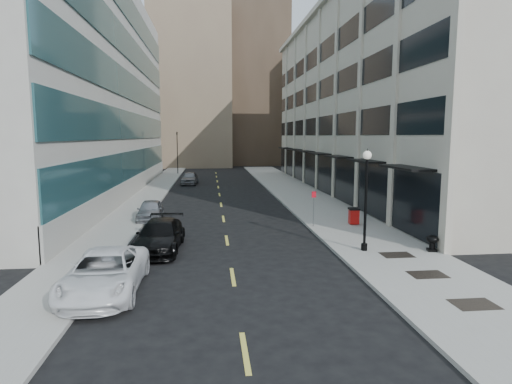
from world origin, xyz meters
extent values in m
plane|color=black|center=(0.00, 0.00, 0.00)|extent=(160.00, 160.00, 0.00)
cube|color=#9A978C|center=(7.50, 20.00, 0.07)|extent=(5.00, 80.00, 0.15)
cube|color=#9A978C|center=(-6.50, 20.00, 0.07)|extent=(3.00, 80.00, 0.15)
cube|color=beige|center=(17.00, 27.00, 9.00)|extent=(14.00, 46.00, 18.00)
cube|color=black|center=(10.02, 27.00, 2.00)|extent=(0.18, 46.00, 3.60)
cube|color=beige|center=(9.85, 27.00, 18.00)|extent=(0.60, 46.40, 0.50)
cube|color=black|center=(10.03, 27.00, 6.50)|extent=(0.12, 46.00, 1.80)
cube|color=black|center=(10.03, 27.00, 10.00)|extent=(0.12, 46.00, 1.80)
cube|color=black|center=(10.03, 27.00, 13.50)|extent=(0.12, 46.00, 1.80)
cube|color=beige|center=(10.00, 4.00, 9.00)|extent=(0.35, 0.60, 18.00)
cube|color=beige|center=(10.00, 10.00, 9.00)|extent=(0.35, 0.60, 18.00)
cube|color=beige|center=(10.00, 16.00, 9.00)|extent=(0.35, 0.60, 18.00)
cube|color=beige|center=(10.00, 22.00, 9.00)|extent=(0.35, 0.60, 18.00)
cube|color=beige|center=(10.00, 28.00, 9.00)|extent=(0.35, 0.60, 18.00)
cube|color=beige|center=(10.00, 34.00, 9.00)|extent=(0.35, 0.60, 18.00)
cube|color=beige|center=(10.00, 40.00, 9.00)|extent=(0.35, 0.60, 18.00)
cube|color=beige|center=(10.00, 46.00, 9.00)|extent=(0.35, 0.60, 18.00)
cube|color=black|center=(9.35, 7.00, 3.90)|extent=(1.30, 4.00, 0.12)
cube|color=black|center=(9.35, 13.00, 3.90)|extent=(1.30, 4.00, 0.12)
cube|color=black|center=(9.35, 19.00, 3.90)|extent=(1.30, 4.00, 0.12)
cube|color=black|center=(9.35, 25.00, 3.90)|extent=(1.30, 4.00, 0.12)
cube|color=black|center=(9.35, 31.00, 3.90)|extent=(1.30, 4.00, 0.12)
cube|color=black|center=(9.35, 37.00, 3.90)|extent=(1.30, 4.00, 0.12)
cube|color=black|center=(9.35, 43.00, 3.90)|extent=(1.30, 4.00, 0.12)
cube|color=beige|center=(-16.00, 27.00, 10.00)|extent=(16.00, 46.00, 20.00)
cube|color=#9A978C|center=(-7.96, 27.00, 0.90)|extent=(0.20, 46.00, 1.80)
cube|color=#28585D|center=(-7.97, 27.00, 3.00)|extent=(0.14, 45.60, 2.40)
cube|color=#28585D|center=(-7.97, 27.00, 6.50)|extent=(0.14, 45.60, 2.40)
cube|color=#28585D|center=(-7.97, 27.00, 10.00)|extent=(0.14, 45.60, 2.40)
cube|color=#28585D|center=(-7.97, 27.00, 13.50)|extent=(0.14, 45.60, 2.40)
cube|color=#28585D|center=(-7.97, 27.00, 17.00)|extent=(0.14, 45.60, 2.40)
cube|color=#877559|center=(-4.00, 68.00, 14.00)|extent=(14.00, 18.00, 28.00)
cube|color=brown|center=(8.00, 72.00, 17.00)|extent=(12.00, 16.00, 34.00)
cube|color=#877559|center=(-14.00, 78.00, 11.00)|extent=(12.00, 14.00, 22.00)
cube|color=beige|center=(18.00, 66.00, 10.00)|extent=(10.00, 14.00, 20.00)
cube|color=black|center=(7.60, -2.00, 0.15)|extent=(1.40, 1.00, 0.01)
cube|color=black|center=(7.60, 1.00, 0.15)|extent=(1.40, 1.00, 0.01)
cube|color=black|center=(7.60, 3.80, 0.15)|extent=(1.40, 1.00, 0.01)
cube|color=#D8CC4C|center=(0.00, -4.00, 0.01)|extent=(0.15, 2.20, 0.01)
cube|color=#D8CC4C|center=(0.00, 2.00, 0.01)|extent=(0.15, 2.20, 0.01)
cube|color=#D8CC4C|center=(0.00, 8.00, 0.01)|extent=(0.15, 2.20, 0.01)
cube|color=#D8CC4C|center=(0.00, 14.00, 0.01)|extent=(0.15, 2.20, 0.01)
cube|color=#D8CC4C|center=(0.00, 20.00, 0.01)|extent=(0.15, 2.20, 0.01)
cube|color=#D8CC4C|center=(0.00, 26.00, 0.01)|extent=(0.15, 2.20, 0.01)
cube|color=#D8CC4C|center=(0.00, 32.00, 0.01)|extent=(0.15, 2.20, 0.01)
cube|color=#D8CC4C|center=(0.00, 38.00, 0.01)|extent=(0.15, 2.20, 0.01)
cube|color=#D8CC4C|center=(0.00, 44.00, 0.01)|extent=(0.15, 2.20, 0.01)
cube|color=#D8CC4C|center=(0.00, 50.00, 0.01)|extent=(0.15, 2.20, 0.01)
cylinder|color=black|center=(-5.50, 48.00, 3.00)|extent=(0.12, 0.12, 6.00)
imported|color=black|center=(-5.50, 48.00, 5.99)|extent=(0.66, 0.66, 1.98)
imported|color=white|center=(-4.59, 0.70, 0.75)|extent=(2.51, 5.40, 1.50)
imported|color=black|center=(-3.31, 6.27, 0.73)|extent=(2.32, 5.16, 1.47)
imported|color=gray|center=(-4.80, 14.00, 0.67)|extent=(1.67, 3.98, 1.35)
imported|color=gray|center=(-3.20, 35.00, 0.74)|extent=(2.09, 4.49, 1.49)
cube|color=#BA0F0C|center=(7.90, 10.63, 0.64)|extent=(0.59, 0.59, 0.89)
cube|color=black|center=(7.90, 10.63, 1.11)|extent=(0.67, 0.67, 0.11)
cylinder|color=black|center=(7.72, 10.93, 0.25)|extent=(0.05, 0.20, 0.20)
cylinder|color=black|center=(8.08, 10.93, 0.25)|extent=(0.05, 0.20, 0.20)
cylinder|color=black|center=(6.40, 4.75, 0.31)|extent=(0.29, 0.29, 0.33)
cylinder|color=black|center=(6.40, 4.75, 2.43)|extent=(0.13, 0.13, 4.20)
sphere|color=silver|center=(6.40, 4.75, 4.67)|extent=(0.40, 0.40, 0.40)
cone|color=black|center=(6.40, 4.75, 4.90)|extent=(0.11, 0.11, 0.16)
cylinder|color=slate|center=(5.30, 10.36, 1.28)|extent=(0.04, 0.04, 2.26)
cube|color=red|center=(5.30, 10.34, 2.08)|extent=(0.26, 0.03, 0.36)
cube|color=black|center=(9.53, 4.26, 0.21)|extent=(0.50, 0.50, 0.12)
cylinder|color=black|center=(9.53, 4.26, 0.45)|extent=(0.26, 0.26, 0.40)
ellipsoid|color=black|center=(9.53, 4.26, 0.72)|extent=(0.55, 0.55, 0.39)
camera|label=1|loc=(-0.83, -14.38, 5.56)|focal=30.00mm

